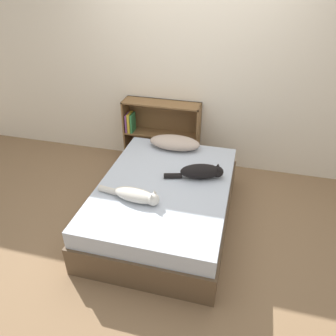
% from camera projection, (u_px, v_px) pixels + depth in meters
% --- Properties ---
extents(ground_plane, '(8.00, 8.00, 0.00)m').
position_uv_depth(ground_plane, '(165.00, 220.00, 3.50)').
color(ground_plane, '#846647').
extents(wall_back, '(8.00, 0.06, 2.50)m').
position_uv_depth(wall_back, '(193.00, 69.00, 3.91)').
color(wall_back, silver).
rests_on(wall_back, ground_plane).
extents(bed, '(1.30, 1.81, 0.48)m').
position_uv_depth(bed, '(165.00, 203.00, 3.37)').
color(bed, brown).
rests_on(bed, ground_plane).
extents(pillow, '(0.59, 0.29, 0.14)m').
position_uv_depth(pillow, '(175.00, 143.00, 3.81)').
color(pillow, '#B29E8E').
rests_on(pillow, bed).
extents(cat_light, '(0.62, 0.22, 0.14)m').
position_uv_depth(cat_light, '(136.00, 195.00, 2.99)').
color(cat_light, beige).
rests_on(cat_light, bed).
extents(cat_dark, '(0.59, 0.26, 0.16)m').
position_uv_depth(cat_dark, '(201.00, 172.00, 3.29)').
color(cat_dark, black).
rests_on(cat_dark, bed).
extents(bookshelf, '(0.99, 0.26, 0.86)m').
position_uv_depth(bookshelf, '(161.00, 131.00, 4.32)').
color(bookshelf, brown).
rests_on(bookshelf, ground_plane).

